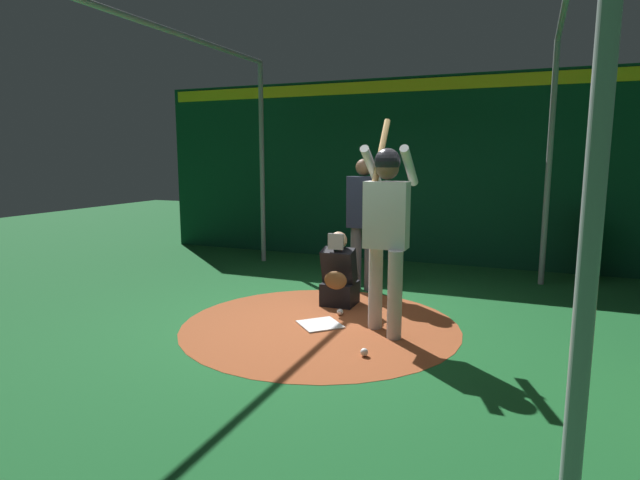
{
  "coord_description": "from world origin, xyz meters",
  "views": [
    {
      "loc": [
        5.07,
        2.06,
        1.83
      ],
      "look_at": [
        0.0,
        0.0,
        0.95
      ],
      "focal_mm": 29.13,
      "sensor_mm": 36.0,
      "label": 1
    }
  ],
  "objects_px": {
    "home_plate": "(320,324)",
    "batter": "(386,221)",
    "catcher": "(339,277)",
    "umpire": "(363,217)",
    "baseball_0": "(364,352)",
    "bat_rack": "(584,245)",
    "baseball_1": "(340,312)"
  },
  "relations": [
    {
      "from": "home_plate",
      "to": "batter",
      "type": "bearing_deg",
      "value": 92.76
    },
    {
      "from": "batter",
      "to": "catcher",
      "type": "height_order",
      "value": "batter"
    },
    {
      "from": "catcher",
      "to": "umpire",
      "type": "xyz_separation_m",
      "value": [
        -0.84,
        0.04,
        0.66
      ]
    },
    {
      "from": "umpire",
      "to": "baseball_0",
      "type": "xyz_separation_m",
      "value": [
        2.33,
        0.75,
        -0.98
      ]
    },
    {
      "from": "batter",
      "to": "baseball_0",
      "type": "bearing_deg",
      "value": 0.34
    },
    {
      "from": "home_plate",
      "to": "catcher",
      "type": "relative_size",
      "value": 0.45
    },
    {
      "from": "umpire",
      "to": "bat_rack",
      "type": "relative_size",
      "value": 1.53
    },
    {
      "from": "baseball_1",
      "to": "batter",
      "type": "bearing_deg",
      "value": 58.8
    },
    {
      "from": "bat_rack",
      "to": "baseball_1",
      "type": "xyz_separation_m",
      "value": [
        3.28,
        -2.78,
        -0.45
      ]
    },
    {
      "from": "home_plate",
      "to": "bat_rack",
      "type": "relative_size",
      "value": 0.36
    },
    {
      "from": "batter",
      "to": "catcher",
      "type": "relative_size",
      "value": 2.4
    },
    {
      "from": "baseball_0",
      "to": "baseball_1",
      "type": "bearing_deg",
      "value": -149.96
    },
    {
      "from": "baseball_1",
      "to": "catcher",
      "type": "bearing_deg",
      "value": -158.06
    },
    {
      "from": "catcher",
      "to": "baseball_1",
      "type": "distance_m",
      "value": 0.53
    },
    {
      "from": "catcher",
      "to": "umpire",
      "type": "relative_size",
      "value": 0.52
    },
    {
      "from": "bat_rack",
      "to": "baseball_1",
      "type": "distance_m",
      "value": 4.32
    },
    {
      "from": "batter",
      "to": "bat_rack",
      "type": "height_order",
      "value": "batter"
    },
    {
      "from": "home_plate",
      "to": "umpire",
      "type": "bearing_deg",
      "value": -178.86
    },
    {
      "from": "batter",
      "to": "bat_rack",
      "type": "xyz_separation_m",
      "value": [
        -3.66,
        2.15,
        -0.69
      ]
    },
    {
      "from": "baseball_0",
      "to": "baseball_1",
      "type": "height_order",
      "value": "same"
    },
    {
      "from": "umpire",
      "to": "baseball_1",
      "type": "bearing_deg",
      "value": 5.39
    },
    {
      "from": "batter",
      "to": "baseball_1",
      "type": "height_order",
      "value": "batter"
    },
    {
      "from": "umpire",
      "to": "baseball_0",
      "type": "height_order",
      "value": "umpire"
    },
    {
      "from": "catcher",
      "to": "umpire",
      "type": "distance_m",
      "value": 1.07
    },
    {
      "from": "bat_rack",
      "to": "baseball_0",
      "type": "xyz_separation_m",
      "value": [
        4.38,
        -2.15,
        -0.45
      ]
    },
    {
      "from": "home_plate",
      "to": "batter",
      "type": "relative_size",
      "value": 0.19
    },
    {
      "from": "bat_rack",
      "to": "baseball_1",
      "type": "bearing_deg",
      "value": -40.31
    },
    {
      "from": "baseball_0",
      "to": "baseball_1",
      "type": "xyz_separation_m",
      "value": [
        -1.1,
        -0.63,
        0.0
      ]
    },
    {
      "from": "batter",
      "to": "baseball_0",
      "type": "height_order",
      "value": "batter"
    },
    {
      "from": "bat_rack",
      "to": "baseball_0",
      "type": "distance_m",
      "value": 4.89
    },
    {
      "from": "batter",
      "to": "home_plate",
      "type": "bearing_deg",
      "value": -87.24
    },
    {
      "from": "batter",
      "to": "baseball_0",
      "type": "xyz_separation_m",
      "value": [
        0.72,
        0.0,
        -1.14
      ]
    }
  ]
}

